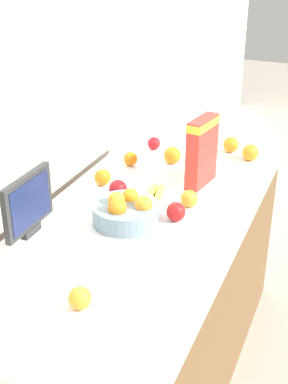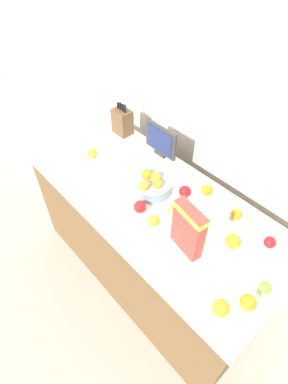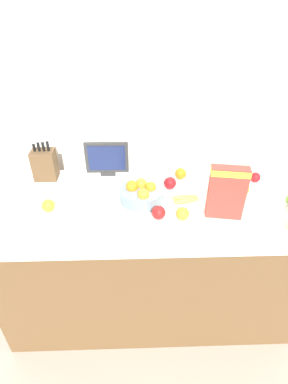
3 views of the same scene
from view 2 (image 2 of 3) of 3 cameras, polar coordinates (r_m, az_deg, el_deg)
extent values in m
plane|color=#B2A899|center=(2.70, 1.18, -14.33)|extent=(14.00, 14.00, 0.00)
cube|color=silver|center=(2.13, 14.90, 14.87)|extent=(9.00, 0.06, 2.60)
cube|color=brown|center=(2.33, 1.35, -8.91)|extent=(1.87, 0.81, 0.88)
cube|color=white|center=(1.98, 1.57, -1.26)|extent=(1.90, 0.84, 0.03)
cube|color=brown|center=(2.49, -4.15, 13.20)|extent=(0.15, 0.12, 0.21)
cylinder|color=black|center=(2.45, -5.00, 16.16)|extent=(0.02, 0.02, 0.05)
cube|color=silver|center=(2.43, -5.07, 17.09)|extent=(0.01, 0.00, 0.04)
cylinder|color=black|center=(2.43, -4.55, 16.01)|extent=(0.02, 0.02, 0.06)
cube|color=silver|center=(2.41, -4.61, 16.89)|extent=(0.01, 0.00, 0.02)
cylinder|color=black|center=(2.41, -4.08, 15.77)|extent=(0.02, 0.02, 0.06)
cube|color=silver|center=(2.39, -4.14, 16.63)|extent=(0.01, 0.00, 0.02)
cylinder|color=black|center=(2.38, -3.61, 15.56)|extent=(0.02, 0.02, 0.07)
cube|color=silver|center=(2.36, -3.67, 16.59)|extent=(0.01, 0.00, 0.03)
cube|color=#2D2D2D|center=(2.29, 3.08, 7.34)|extent=(0.10, 0.03, 0.03)
cube|color=#2D2D2D|center=(2.22, 3.21, 9.89)|extent=(0.29, 0.02, 0.22)
cube|color=#19234C|center=(2.21, 2.95, 9.76)|extent=(0.25, 0.00, 0.18)
cube|color=red|center=(1.61, 8.38, -7.14)|extent=(0.21, 0.10, 0.32)
cube|color=yellow|center=(1.51, 8.91, -4.03)|extent=(0.21, 0.10, 0.04)
cylinder|color=gray|center=(1.99, 1.46, 1.26)|extent=(0.27, 0.27, 0.08)
sphere|color=orange|center=(1.93, 2.53, 1.64)|extent=(0.07, 0.07, 0.07)
sphere|color=orange|center=(1.98, 2.26, 2.91)|extent=(0.07, 0.07, 0.07)
sphere|color=orange|center=(1.99, 0.49, 3.38)|extent=(0.08, 0.08, 0.08)
sphere|color=orange|center=(1.91, 0.00, 1.22)|extent=(0.07, 0.07, 0.07)
ellipsoid|color=yellow|center=(1.88, 6.78, -3.53)|extent=(0.16, 0.05, 0.03)
ellipsoid|color=yellow|center=(1.86, 6.14, -4.18)|extent=(0.17, 0.07, 0.03)
sphere|color=red|center=(1.86, -0.78, -2.83)|extent=(0.08, 0.08, 0.08)
sphere|color=#A31419|center=(1.97, 7.81, 0.10)|extent=(0.08, 0.08, 0.08)
sphere|color=#A31419|center=(1.84, 22.84, -8.80)|extent=(0.07, 0.07, 0.07)
sphere|color=#6B9E33|center=(1.68, 22.05, -16.53)|extent=(0.06, 0.06, 0.06)
sphere|color=orange|center=(1.60, 19.21, -19.26)|extent=(0.08, 0.08, 0.08)
sphere|color=orange|center=(1.91, 17.18, -4.12)|extent=(0.07, 0.07, 0.07)
sphere|color=orange|center=(1.76, 16.61, -8.99)|extent=(0.09, 0.09, 0.09)
sphere|color=orange|center=(1.79, 1.81, -5.46)|extent=(0.08, 0.08, 0.08)
sphere|color=orange|center=(1.55, 14.40, -20.64)|extent=(0.08, 0.08, 0.08)
sphere|color=orange|center=(2.01, 11.90, 0.40)|extent=(0.08, 0.08, 0.08)
sphere|color=orange|center=(2.29, -9.87, 7.30)|extent=(0.08, 0.08, 0.08)
camera|label=1|loc=(2.77, -43.86, 28.16)|focal=50.00mm
camera|label=3|loc=(1.23, -63.56, 3.77)|focal=28.00mm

